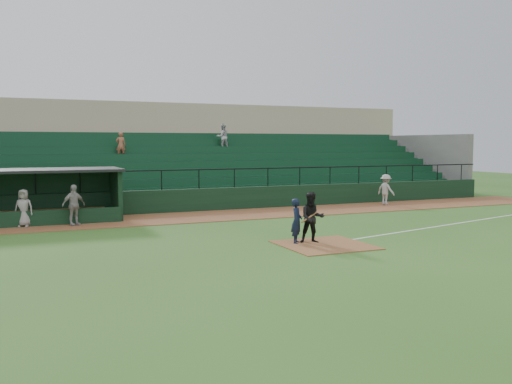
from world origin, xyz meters
name	(u,v)px	position (x,y,z in m)	size (l,w,h in m)	color
ground	(311,241)	(0.00, 0.00, 0.00)	(90.00, 90.00, 0.00)	#2F5A1D
warning_track	(232,215)	(0.00, 8.00, 0.01)	(40.00, 4.00, 0.03)	brown
home_plate_dirt	(325,245)	(0.00, -1.00, 0.01)	(3.00, 3.00, 0.03)	brown
foul_line	(455,224)	(8.00, 1.20, 0.01)	(18.00, 0.09, 0.01)	white
stadium_structure	(184,163)	(0.00, 16.46, 2.30)	(38.00, 13.08, 6.40)	black
dugout	(19,193)	(-9.75, 9.56, 1.33)	(8.90, 3.20, 2.42)	black
batter_at_plate	(297,221)	(-0.73, -0.28, 0.81)	(1.12, 0.72, 1.61)	black
umpire	(312,218)	(-0.18, -0.42, 0.91)	(0.89, 0.69, 1.83)	black
runner	(386,190)	(9.81, 8.62, 0.91)	(1.13, 0.65, 1.76)	#A8A39D
dugout_player_a	(74,205)	(-7.59, 7.32, 0.92)	(1.04, 0.43, 1.77)	#A19B97
dugout_player_b	(24,208)	(-9.58, 7.80, 0.83)	(0.78, 0.51, 1.60)	gray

